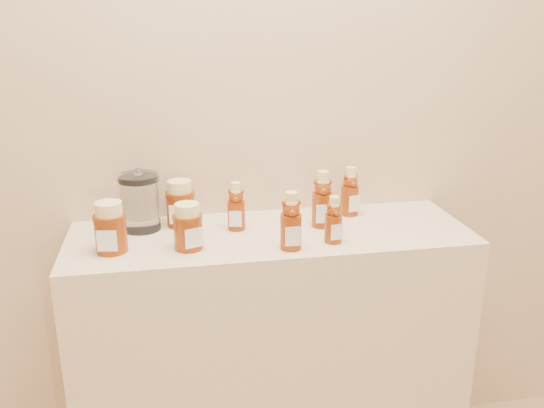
{
  "coord_description": "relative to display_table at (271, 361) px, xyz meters",
  "views": [
    {
      "loc": [
        -0.29,
        -0.03,
        1.53
      ],
      "look_at": [
        -0.0,
        1.52,
        1.0
      ],
      "focal_mm": 38.0,
      "sensor_mm": 36.0,
      "label": 1
    }
  ],
  "objects": [
    {
      "name": "bear_bottle_front_right",
      "position": [
        0.16,
        -0.1,
        0.53
      ],
      "size": [
        0.06,
        0.06,
        0.15
      ],
      "primitive_type": null,
      "rotation": [
        0.0,
        0.0,
        0.13
      ],
      "color": "#6B2408",
      "rests_on": "display_table"
    },
    {
      "name": "bear_bottle_front_left",
      "position": [
        0.03,
        -0.13,
        0.54
      ],
      "size": [
        0.07,
        0.07,
        0.19
      ],
      "primitive_type": null,
      "rotation": [
        0.0,
        0.0,
        -0.03
      ],
      "color": "#6B2408",
      "rests_on": "display_table"
    },
    {
      "name": "honey_jar_back",
      "position": [
        -0.26,
        0.11,
        0.52
      ],
      "size": [
        0.11,
        0.11,
        0.14
      ],
      "primitive_type": null,
      "rotation": [
        0.0,
        0.0,
        -0.21
      ],
      "color": "#6B2408",
      "rests_on": "display_table"
    },
    {
      "name": "honey_jar_left",
      "position": [
        -0.46,
        -0.06,
        0.52
      ],
      "size": [
        0.1,
        0.1,
        0.14
      ],
      "primitive_type": null,
      "rotation": [
        0.0,
        0.0,
        -0.16
      ],
      "color": "#6B2408",
      "rests_on": "display_table"
    },
    {
      "name": "wall_back",
      "position": [
        0.0,
        0.2,
        0.9
      ],
      "size": [
        3.5,
        0.02,
        2.7
      ],
      "primitive_type": "cube",
      "color": "tan",
      "rests_on": "ground"
    },
    {
      "name": "display_table",
      "position": [
        0.0,
        0.0,
        0.0
      ],
      "size": [
        1.2,
        0.4,
        0.9
      ],
      "primitive_type": "cube",
      "color": "beige",
      "rests_on": "ground"
    },
    {
      "name": "bear_bottle_back_mid",
      "position": [
        0.16,
        0.03,
        0.55
      ],
      "size": [
        0.07,
        0.07,
        0.2
      ],
      "primitive_type": null,
      "rotation": [
        0.0,
        0.0,
        -0.12
      ],
      "color": "#6B2408",
      "rests_on": "display_table"
    },
    {
      "name": "honey_jar_front",
      "position": [
        -0.25,
        -0.08,
        0.52
      ],
      "size": [
        0.11,
        0.11,
        0.13
      ],
      "primitive_type": null,
      "rotation": [
        0.0,
        0.0,
        0.33
      ],
      "color": "#6B2408",
      "rests_on": "display_table"
    },
    {
      "name": "bear_bottle_back_right",
      "position": [
        0.28,
        0.11,
        0.54
      ],
      "size": [
        0.08,
        0.08,
        0.18
      ],
      "primitive_type": null,
      "rotation": [
        0.0,
        0.0,
        0.26
      ],
      "color": "#6B2408",
      "rests_on": "display_table"
    },
    {
      "name": "bear_bottle_back_left",
      "position": [
        -0.1,
        0.05,
        0.53
      ],
      "size": [
        0.07,
        0.07,
        0.17
      ],
      "primitive_type": null,
      "rotation": [
        0.0,
        0.0,
        -0.23
      ],
      "color": "#6B2408",
      "rests_on": "display_table"
    },
    {
      "name": "glass_canister",
      "position": [
        -0.38,
        0.1,
        0.54
      ],
      "size": [
        0.16,
        0.16,
        0.19
      ],
      "primitive_type": null,
      "rotation": [
        0.0,
        0.0,
        0.36
      ],
      "color": "white",
      "rests_on": "display_table"
    }
  ]
}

